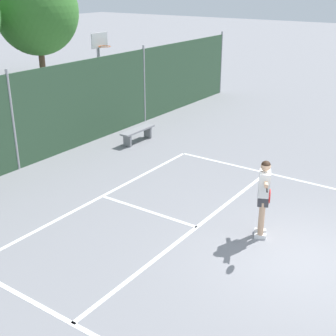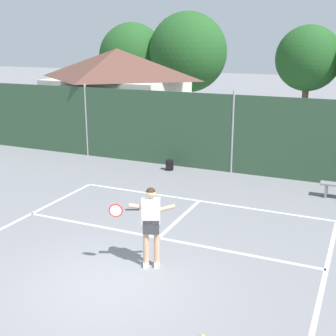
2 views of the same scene
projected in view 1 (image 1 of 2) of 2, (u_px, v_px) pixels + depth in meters
The scene contains 6 objects.
ground_plane at pixel (297, 260), 9.80m from camera, with size 120.00×120.00×0.00m, color gray.
court_markings at pixel (268, 250), 10.14m from camera, with size 8.30×11.10×0.01m.
chainlink_fence at pixel (13, 123), 13.99m from camera, with size 26.09×0.09×3.11m.
basketball_hoop at pixel (100, 64), 19.00m from camera, with size 0.90×0.67×3.55m.
tennis_player at pixel (264, 192), 10.31m from camera, with size 1.30×0.72×1.85m.
courtside_bench at pixel (138, 132), 16.84m from camera, with size 1.60×0.36×0.48m.
Camera 1 is at (-8.42, -2.51, 5.48)m, focal length 49.66 mm.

